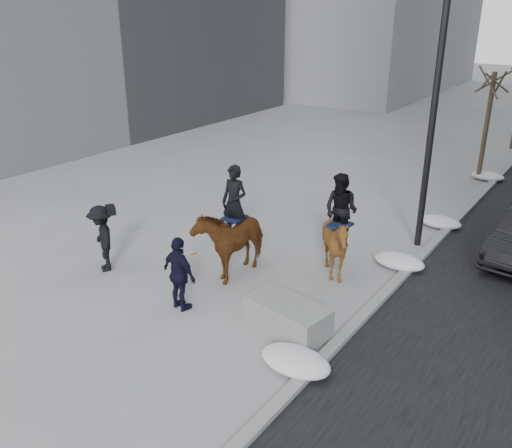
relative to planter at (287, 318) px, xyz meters
The scene contains 10 objects.
ground 1.99m from the planter, 168.54° to the left, with size 120.00×120.00×0.00m, color gray.
curb 10.45m from the planter, 84.06° to the left, with size 0.25×90.00×0.12m, color gray.
planter is the anchor object (origin of this frame).
tree_near 13.57m from the planter, 87.94° to the left, with size 1.20×1.20×4.60m, color #382D21, non-canonical shape.
mounted_left 3.20m from the planter, 149.08° to the left, with size 1.08×2.21×2.80m.
mounted_right 2.97m from the planter, 97.07° to the left, with size 1.54×1.70×2.68m.
feeder 2.61m from the planter, 167.44° to the right, with size 1.08×0.94×1.75m.
camera_crew 5.49m from the planter, behind, with size 1.31×1.16×1.75m.
lamppost 7.42m from the planter, 83.24° to the left, with size 0.25×2.72×9.09m.
snow_piles 5.47m from the planter, 81.78° to the left, with size 1.43×15.43×0.36m.
Camera 1 is at (6.97, -8.73, 6.44)m, focal length 38.00 mm.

